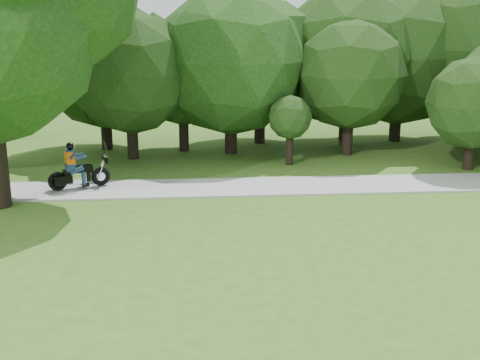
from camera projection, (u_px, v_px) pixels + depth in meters
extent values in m
plane|color=#3D651D|center=(438.00, 289.00, 12.07)|extent=(100.00, 100.00, 0.00)
cube|color=#A4A49E|center=(341.00, 185.00, 19.78)|extent=(60.00, 2.20, 0.06)
cylinder|color=black|center=(289.00, 148.00, 22.59)|extent=(0.28, 0.28, 1.26)
sphere|color=black|center=(290.00, 117.00, 22.30)|extent=(1.65, 1.65, 1.65)
cylinder|color=black|center=(260.00, 123.00, 26.67)|extent=(0.47, 0.47, 1.80)
sphere|color=black|center=(260.00, 62.00, 25.99)|extent=(5.43, 5.43, 5.43)
cylinder|color=black|center=(469.00, 152.00, 21.86)|extent=(0.37, 0.37, 1.32)
sphere|color=black|center=(474.00, 103.00, 21.42)|extent=(3.37, 3.37, 3.37)
cylinder|color=black|center=(348.00, 133.00, 24.25)|extent=(0.42, 0.42, 1.80)
sphere|color=black|center=(350.00, 74.00, 23.66)|extent=(4.42, 4.42, 4.42)
cylinder|color=black|center=(132.00, 136.00, 23.55)|extent=(0.44, 0.44, 1.80)
sphere|color=black|center=(130.00, 73.00, 22.94)|extent=(4.76, 4.76, 4.76)
cylinder|color=black|center=(106.00, 128.00, 25.32)|extent=(0.47, 0.47, 1.80)
sphere|color=black|center=(103.00, 65.00, 24.66)|extent=(5.33, 5.33, 5.33)
cylinder|color=black|center=(184.00, 130.00, 25.02)|extent=(0.40, 0.40, 1.78)
sphere|color=black|center=(182.00, 76.00, 24.46)|extent=(4.10, 4.10, 4.10)
cylinder|color=black|center=(395.00, 121.00, 27.19)|extent=(0.51, 0.51, 1.80)
sphere|color=black|center=(400.00, 56.00, 26.45)|extent=(6.18, 6.18, 6.18)
cylinder|color=black|center=(345.00, 124.00, 26.41)|extent=(0.51, 0.51, 1.80)
sphere|color=black|center=(348.00, 57.00, 25.67)|extent=(6.18, 6.18, 6.18)
cylinder|color=black|center=(231.00, 131.00, 24.57)|extent=(0.50, 0.50, 1.80)
sphere|color=#143D11|center=(231.00, 60.00, 23.85)|extent=(6.03, 6.03, 6.03)
torus|color=black|center=(58.00, 181.00, 18.89)|extent=(0.64, 0.40, 0.62)
torus|color=black|center=(101.00, 176.00, 19.49)|extent=(0.64, 0.40, 0.62)
cube|color=black|center=(74.00, 178.00, 19.11)|extent=(0.99, 0.57, 0.28)
cube|color=silver|center=(79.00, 178.00, 19.17)|extent=(0.50, 0.44, 0.35)
cube|color=black|center=(85.00, 169.00, 19.19)|extent=(0.52, 0.42, 0.23)
cube|color=black|center=(70.00, 171.00, 19.00)|extent=(0.53, 0.43, 0.09)
cylinder|color=silver|center=(101.00, 167.00, 19.42)|extent=(0.34, 0.17, 0.79)
cylinder|color=silver|center=(105.00, 155.00, 19.39)|extent=(0.24, 0.53, 0.03)
cube|color=black|center=(60.00, 181.00, 18.73)|extent=(0.38, 0.24, 0.30)
cube|color=black|center=(58.00, 178.00, 19.07)|extent=(0.38, 0.24, 0.30)
cube|color=#1C324D|center=(70.00, 168.00, 18.97)|extent=(0.37, 0.41, 0.21)
cube|color=#1C324D|center=(70.00, 158.00, 18.90)|extent=(0.35, 0.43, 0.49)
cube|color=#F76004|center=(70.00, 157.00, 18.89)|extent=(0.39, 0.47, 0.39)
sphere|color=black|center=(70.00, 146.00, 18.82)|extent=(0.25, 0.25, 0.25)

